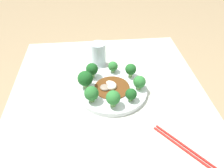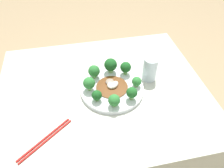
{
  "view_description": "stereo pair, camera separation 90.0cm",
  "coord_description": "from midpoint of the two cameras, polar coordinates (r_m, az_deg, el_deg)",
  "views": [
    {
      "loc": [
        -0.61,
        0.05,
        1.33
      ],
      "look_at": [
        0.04,
        -0.02,
        0.79
      ],
      "focal_mm": 35.0,
      "sensor_mm": 36.0,
      "label": 1
    },
    {
      "loc": [
        -0.1,
        -0.68,
        1.45
      ],
      "look_at": [
        0.04,
        -0.02,
        0.79
      ],
      "focal_mm": 35.0,
      "sensor_mm": 36.0,
      "label": 2
    }
  ],
  "objects": [
    {
      "name": "broccoli_west",
      "position": [
        0.72,
        -29.98,
        -22.72
      ],
      "size": [
        0.05,
        0.05,
        0.07
      ],
      "color": "#7AAD5B",
      "rests_on": "plate"
    },
    {
      "name": "chopsticks",
      "position": [
        0.66,
        -12.97,
        -40.9
      ],
      "size": [
        0.2,
        0.16,
        0.01
      ],
      "color": "red",
      "rests_on": "table"
    },
    {
      "name": "broccoli_northwest",
      "position": [
        0.77,
        -34.53,
        -20.06
      ],
      "size": [
        0.05,
        0.05,
        0.06
      ],
      "color": "#7AAD5B",
      "rests_on": "plate"
    },
    {
      "name": "broccoli_southwest",
      "position": [
        0.72,
        -23.88,
        -22.02
      ],
      "size": [
        0.04,
        0.04,
        0.05
      ],
      "color": "#70A356",
      "rests_on": "plate"
    },
    {
      "name": "broccoli_southeast",
      "position": [
        0.78,
        -20.15,
        -12.73
      ],
      "size": [
        0.05,
        0.05,
        0.06
      ],
      "color": "#70A356",
      "rests_on": "plate"
    },
    {
      "name": "stirfry_center",
      "position": [
        0.79,
        -26.88,
        -17.69
      ],
      "size": [
        0.14,
        0.14,
        0.02
      ],
      "color": "#5B3314",
      "rests_on": "plate"
    },
    {
      "name": "broccoli_east",
      "position": [
        0.83,
        -24.19,
        -10.81
      ],
      "size": [
        0.04,
        0.04,
        0.05
      ],
      "color": "#7AAD5B",
      "rests_on": "plate"
    },
    {
      "name": "table",
      "position": [
        1.12,
        -21.28,
        -30.82
      ],
      "size": [
        0.93,
        0.78,
        0.75
      ],
      "color": "#B7BCAD",
      "rests_on": "ground_plane"
    },
    {
      "name": "broccoli_northeast",
      "position": [
        0.84,
        -30.66,
        -11.69
      ],
      "size": [
        0.05,
        0.05,
        0.07
      ],
      "color": "#70A356",
      "rests_on": "plate"
    },
    {
      "name": "drinking_glass",
      "position": [
        0.89,
        -26.71,
        -6.47
      ],
      "size": [
        0.07,
        0.07,
        0.12
      ],
      "color": "silver",
      "rests_on": "table"
    },
    {
      "name": "plate",
      "position": [
        0.8,
        -26.26,
        -18.36
      ],
      "size": [
        0.28,
        0.28,
        0.02
      ],
      "color": "silver",
      "rests_on": "table"
    },
    {
      "name": "broccoli_north",
      "position": [
        0.82,
        -33.96,
        -14.92
      ],
      "size": [
        0.06,
        0.06,
        0.07
      ],
      "color": "#89B76B",
      "rests_on": "plate"
    },
    {
      "name": "broccoli_south",
      "position": [
        0.73,
        -19.45,
        -17.78
      ],
      "size": [
        0.05,
        0.05,
        0.06
      ],
      "color": "#89B76B",
      "rests_on": "plate"
    }
  ]
}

